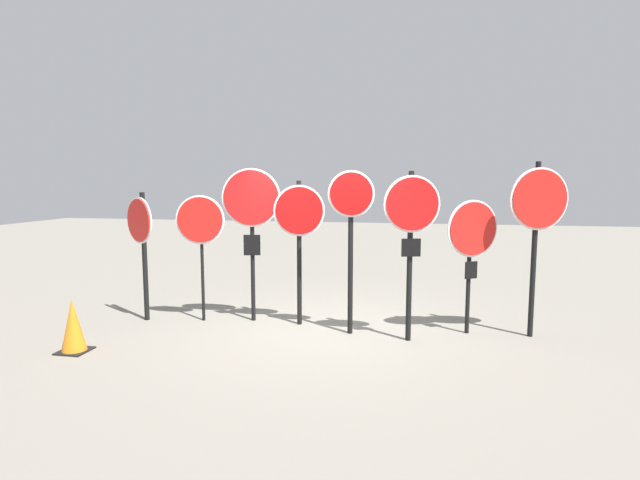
{
  "coord_description": "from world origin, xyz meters",
  "views": [
    {
      "loc": [
        1.35,
        -7.41,
        2.3
      ],
      "look_at": [
        -0.08,
        0.0,
        1.4
      ],
      "focal_mm": 28.0,
      "sensor_mm": 36.0,
      "label": 1
    }
  ],
  "objects_px": {
    "stop_sign_7": "(538,214)",
    "stop_sign_6": "(472,238)",
    "stop_sign_3": "(299,224)",
    "stop_sign_2": "(251,211)",
    "traffic_cone_0": "(73,326)",
    "stop_sign_0": "(141,233)",
    "stop_sign_4": "(351,220)",
    "stop_sign_1": "(200,226)",
    "stop_sign_5": "(411,223)"
  },
  "relations": [
    {
      "from": "stop_sign_0",
      "to": "stop_sign_5",
      "type": "distance_m",
      "value": 4.33
    },
    {
      "from": "stop_sign_4",
      "to": "stop_sign_7",
      "type": "distance_m",
      "value": 2.68
    },
    {
      "from": "stop_sign_3",
      "to": "stop_sign_4",
      "type": "relative_size",
      "value": 0.94
    },
    {
      "from": "stop_sign_0",
      "to": "stop_sign_1",
      "type": "height_order",
      "value": "stop_sign_0"
    },
    {
      "from": "stop_sign_4",
      "to": "stop_sign_1",
      "type": "bearing_deg",
      "value": 164.07
    },
    {
      "from": "stop_sign_0",
      "to": "stop_sign_7",
      "type": "height_order",
      "value": "stop_sign_7"
    },
    {
      "from": "stop_sign_2",
      "to": "stop_sign_6",
      "type": "distance_m",
      "value": 3.43
    },
    {
      "from": "stop_sign_0",
      "to": "stop_sign_2",
      "type": "relative_size",
      "value": 0.85
    },
    {
      "from": "traffic_cone_0",
      "to": "stop_sign_6",
      "type": "bearing_deg",
      "value": 18.96
    },
    {
      "from": "stop_sign_2",
      "to": "stop_sign_5",
      "type": "xyz_separation_m",
      "value": [
        2.53,
        -0.56,
        -0.11
      ]
    },
    {
      "from": "traffic_cone_0",
      "to": "stop_sign_5",
      "type": "bearing_deg",
      "value": 16.43
    },
    {
      "from": "traffic_cone_0",
      "to": "stop_sign_0",
      "type": "bearing_deg",
      "value": 85.79
    },
    {
      "from": "traffic_cone_0",
      "to": "stop_sign_7",
      "type": "bearing_deg",
      "value": 16.46
    },
    {
      "from": "stop_sign_0",
      "to": "stop_sign_1",
      "type": "distance_m",
      "value": 0.99
    },
    {
      "from": "stop_sign_5",
      "to": "stop_sign_4",
      "type": "bearing_deg",
      "value": 153.33
    },
    {
      "from": "stop_sign_2",
      "to": "stop_sign_1",
      "type": "bearing_deg",
      "value": 178.89
    },
    {
      "from": "stop_sign_0",
      "to": "stop_sign_4",
      "type": "distance_m",
      "value": 3.46
    },
    {
      "from": "stop_sign_1",
      "to": "traffic_cone_0",
      "type": "relative_size",
      "value": 2.83
    },
    {
      "from": "stop_sign_5",
      "to": "stop_sign_7",
      "type": "distance_m",
      "value": 1.86
    },
    {
      "from": "stop_sign_1",
      "to": "stop_sign_6",
      "type": "height_order",
      "value": "stop_sign_1"
    },
    {
      "from": "stop_sign_3",
      "to": "stop_sign_5",
      "type": "distance_m",
      "value": 1.8
    },
    {
      "from": "traffic_cone_0",
      "to": "stop_sign_4",
      "type": "bearing_deg",
      "value": 22.61
    },
    {
      "from": "stop_sign_7",
      "to": "stop_sign_6",
      "type": "bearing_deg",
      "value": 160.75
    },
    {
      "from": "stop_sign_2",
      "to": "traffic_cone_0",
      "type": "distance_m",
      "value": 3.04
    },
    {
      "from": "stop_sign_1",
      "to": "stop_sign_5",
      "type": "relative_size",
      "value": 0.85
    },
    {
      "from": "stop_sign_0",
      "to": "stop_sign_6",
      "type": "height_order",
      "value": "stop_sign_0"
    },
    {
      "from": "stop_sign_5",
      "to": "stop_sign_6",
      "type": "distance_m",
      "value": 1.05
    },
    {
      "from": "stop_sign_5",
      "to": "stop_sign_7",
      "type": "height_order",
      "value": "stop_sign_7"
    },
    {
      "from": "stop_sign_2",
      "to": "stop_sign_3",
      "type": "height_order",
      "value": "stop_sign_2"
    },
    {
      "from": "stop_sign_5",
      "to": "stop_sign_6",
      "type": "bearing_deg",
      "value": 15.07
    },
    {
      "from": "stop_sign_5",
      "to": "traffic_cone_0",
      "type": "xyz_separation_m",
      "value": [
        -4.43,
        -1.31,
        -1.34
      ]
    },
    {
      "from": "stop_sign_4",
      "to": "traffic_cone_0",
      "type": "bearing_deg",
      "value": -167.96
    },
    {
      "from": "stop_sign_1",
      "to": "stop_sign_2",
      "type": "xyz_separation_m",
      "value": [
        0.81,
        0.16,
        0.25
      ]
    },
    {
      "from": "stop_sign_6",
      "to": "traffic_cone_0",
      "type": "height_order",
      "value": "stop_sign_6"
    },
    {
      "from": "stop_sign_2",
      "to": "stop_sign_4",
      "type": "bearing_deg",
      "value": -25.15
    },
    {
      "from": "stop_sign_4",
      "to": "traffic_cone_0",
      "type": "relative_size",
      "value": 3.35
    },
    {
      "from": "stop_sign_3",
      "to": "stop_sign_4",
      "type": "height_order",
      "value": "stop_sign_4"
    },
    {
      "from": "stop_sign_4",
      "to": "stop_sign_7",
      "type": "relative_size",
      "value": 0.95
    },
    {
      "from": "stop_sign_6",
      "to": "stop_sign_4",
      "type": "bearing_deg",
      "value": 161.35
    },
    {
      "from": "stop_sign_4",
      "to": "traffic_cone_0",
      "type": "xyz_separation_m",
      "value": [
        -3.56,
        -1.48,
        -1.36
      ]
    },
    {
      "from": "stop_sign_5",
      "to": "stop_sign_0",
      "type": "bearing_deg",
      "value": 161.04
    },
    {
      "from": "stop_sign_4",
      "to": "stop_sign_6",
      "type": "relative_size",
      "value": 1.21
    },
    {
      "from": "stop_sign_4",
      "to": "stop_sign_7",
      "type": "xyz_separation_m",
      "value": [
        2.66,
        0.35,
        0.09
      ]
    },
    {
      "from": "stop_sign_6",
      "to": "traffic_cone_0",
      "type": "bearing_deg",
      "value": 169.22
    },
    {
      "from": "stop_sign_4",
      "to": "stop_sign_5",
      "type": "height_order",
      "value": "stop_sign_4"
    },
    {
      "from": "stop_sign_3",
      "to": "stop_sign_7",
      "type": "xyz_separation_m",
      "value": [
        3.51,
        0.03,
        0.2
      ]
    },
    {
      "from": "stop_sign_0",
      "to": "stop_sign_3",
      "type": "height_order",
      "value": "stop_sign_3"
    },
    {
      "from": "stop_sign_3",
      "to": "stop_sign_4",
      "type": "bearing_deg",
      "value": -36.46
    },
    {
      "from": "stop_sign_3",
      "to": "stop_sign_7",
      "type": "bearing_deg",
      "value": -15.29
    },
    {
      "from": "stop_sign_1",
      "to": "traffic_cone_0",
      "type": "bearing_deg",
      "value": -131.57
    }
  ]
}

